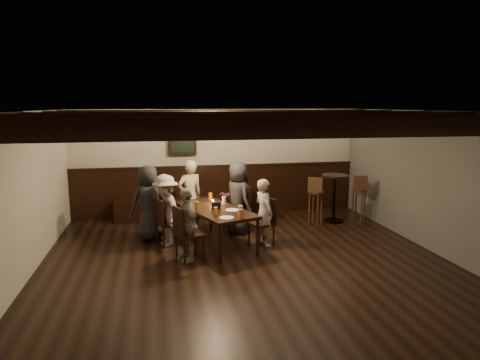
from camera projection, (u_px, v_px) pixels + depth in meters
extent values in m
plane|color=black|center=(251.00, 268.00, 6.61)|extent=(7.00, 7.00, 0.00)
plane|color=black|center=(251.00, 111.00, 6.19)|extent=(7.00, 7.00, 0.00)
plane|color=beige|center=(218.00, 162.00, 9.78)|extent=(6.50, 0.00, 6.50)
plane|color=#585855|center=(444.00, 185.00, 7.02)|extent=(0.00, 7.00, 7.00)
plane|color=beige|center=(17.00, 202.00, 5.78)|extent=(0.00, 7.00, 7.00)
cube|color=black|center=(218.00, 190.00, 9.86)|extent=(6.50, 0.08, 1.10)
cube|color=black|center=(184.00, 208.00, 9.51)|extent=(3.00, 0.45, 0.45)
cube|color=black|center=(182.00, 139.00, 9.44)|extent=(0.62, 0.12, 0.72)
cube|color=black|center=(182.00, 139.00, 9.38)|extent=(0.50, 0.02, 0.58)
cube|color=black|center=(331.00, 128.00, 3.41)|extent=(6.50, 0.10, 0.16)
cube|color=black|center=(287.00, 122.00, 4.53)|extent=(6.50, 0.10, 0.16)
cube|color=black|center=(261.00, 119.00, 5.65)|extent=(6.50, 0.10, 0.16)
cube|color=black|center=(243.00, 117.00, 6.77)|extent=(6.50, 0.10, 0.16)
cube|color=black|center=(231.00, 115.00, 7.89)|extent=(6.50, 0.10, 0.16)
cube|color=black|center=(221.00, 114.00, 9.01)|extent=(6.50, 0.10, 0.16)
sphere|color=#FFE099|center=(85.00, 120.00, 8.49)|extent=(0.07, 0.07, 0.07)
sphere|color=#FFE099|center=(155.00, 120.00, 8.75)|extent=(0.07, 0.07, 0.07)
sphere|color=#FFE099|center=(221.00, 119.00, 9.01)|extent=(0.07, 0.07, 0.07)
sphere|color=#FFE099|center=(284.00, 119.00, 9.28)|extent=(0.07, 0.07, 0.07)
sphere|color=#FFE099|center=(343.00, 119.00, 9.54)|extent=(0.07, 0.07, 0.07)
cube|color=black|center=(215.00, 210.00, 7.59)|extent=(1.39, 1.99, 0.05)
cylinder|color=black|center=(220.00, 245.00, 6.75)|extent=(0.05, 0.05, 0.63)
cylinder|color=black|center=(178.00, 220.00, 8.19)|extent=(0.05, 0.05, 0.63)
cylinder|color=black|center=(258.00, 238.00, 7.11)|extent=(0.05, 0.05, 0.63)
cylinder|color=black|center=(211.00, 215.00, 8.55)|extent=(0.05, 0.05, 0.63)
cube|color=black|center=(169.00, 223.00, 7.66)|extent=(0.50, 0.50, 0.05)
cube|color=black|center=(159.00, 211.00, 7.53)|extent=(0.17, 0.38, 0.43)
cube|color=black|center=(190.00, 235.00, 6.90)|extent=(0.52, 0.52, 0.05)
cube|color=black|center=(179.00, 222.00, 6.76)|extent=(0.18, 0.40, 0.45)
cube|color=black|center=(236.00, 211.00, 8.37)|extent=(0.55, 0.55, 0.05)
cube|color=black|center=(244.00, 197.00, 8.42)|extent=(0.18, 0.42, 0.47)
cube|color=black|center=(261.00, 224.00, 7.62)|extent=(0.50, 0.50, 0.05)
cube|color=black|center=(270.00, 209.00, 7.66)|extent=(0.17, 0.38, 0.43)
imported|color=black|center=(149.00, 203.00, 7.88)|extent=(0.80, 0.66, 1.41)
imported|color=gray|center=(190.00, 196.00, 8.47)|extent=(0.61, 0.50, 1.43)
imported|color=#551D2C|center=(233.00, 196.00, 8.81)|extent=(0.75, 0.67, 1.28)
imported|color=#A5958C|center=(166.00, 210.00, 7.59)|extent=(0.73, 0.95, 1.29)
imported|color=gray|center=(186.00, 225.00, 6.84)|extent=(0.52, 0.76, 1.20)
imported|color=#292A2C|center=(238.00, 198.00, 8.35)|extent=(0.66, 0.80, 1.41)
imported|color=#AFA794|center=(264.00, 212.00, 7.61)|extent=(0.42, 0.51, 1.21)
cylinder|color=#BF7219|center=(184.00, 199.00, 8.02)|extent=(0.07, 0.07, 0.14)
cylinder|color=#BF7219|center=(210.00, 196.00, 8.25)|extent=(0.07, 0.07, 0.14)
cylinder|color=#BF7219|center=(197.00, 205.00, 7.51)|extent=(0.07, 0.07, 0.14)
cylinder|color=silver|center=(224.00, 200.00, 7.90)|extent=(0.07, 0.07, 0.14)
cylinder|color=#BF7219|center=(216.00, 211.00, 7.09)|extent=(0.07, 0.07, 0.14)
cylinder|color=silver|center=(240.00, 209.00, 7.22)|extent=(0.07, 0.07, 0.14)
cylinder|color=#BF7219|center=(240.00, 214.00, 6.93)|extent=(0.07, 0.07, 0.14)
cylinder|color=white|center=(227.00, 218.00, 6.92)|extent=(0.24, 0.24, 0.01)
cylinder|color=white|center=(232.00, 210.00, 7.43)|extent=(0.24, 0.24, 0.01)
cube|color=black|center=(216.00, 206.00, 7.54)|extent=(0.15, 0.10, 0.12)
cylinder|color=beige|center=(213.00, 203.00, 7.90)|extent=(0.05, 0.05, 0.05)
cylinder|color=black|center=(333.00, 220.00, 9.26)|extent=(0.42, 0.42, 0.04)
cylinder|color=black|center=(334.00, 199.00, 9.18)|extent=(0.07, 0.07, 0.97)
cylinder|color=black|center=(335.00, 176.00, 9.09)|extent=(0.58, 0.58, 0.05)
cylinder|color=#3B2312|center=(316.00, 192.00, 8.85)|extent=(0.33, 0.33, 0.05)
cube|color=#3B2312|center=(315.00, 185.00, 8.68)|extent=(0.27, 0.16, 0.31)
cylinder|color=#3B2312|center=(359.00, 190.00, 9.09)|extent=(0.33, 0.33, 0.05)
cube|color=#3B2312|center=(360.00, 183.00, 8.91)|extent=(0.28, 0.14, 0.31)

